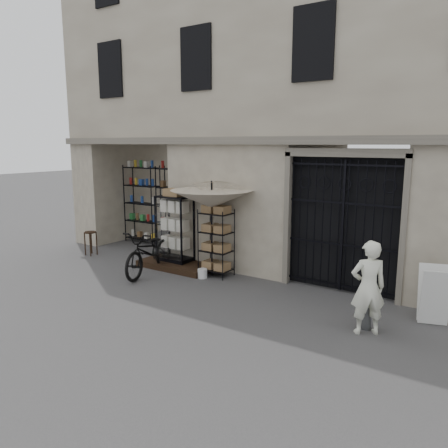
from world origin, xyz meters
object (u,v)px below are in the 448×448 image
Objects in this scene: wire_rack at (216,243)px; market_umbrella at (212,194)px; display_cabinet at (175,232)px; bicycle at (150,273)px; shopkeeper at (365,333)px; wooden_stool at (91,243)px; steel_bollard at (367,304)px; white_bucket at (202,273)px; easel_sign at (434,295)px.

market_umbrella reaches higher than wire_rack.
market_umbrella reaches higher than display_cabinet.
bicycle is 5.48m from shopkeeper.
bicycle is 3.11× the size of wooden_stool.
wooden_stool is at bearing 174.72° from steel_bollard.
white_bucket is 0.33× the size of wooden_stool.
wire_rack is at bearing 40.32° from market_umbrella.
wire_rack is at bearing 14.76° from bicycle.
white_bucket is at bearing -48.17° from shopkeeper.
wire_rack is 7.16× the size of white_bucket.
market_umbrella is (-0.08, -0.07, 1.20)m from wire_rack.
wire_rack is 1.84m from bicycle.
white_bucket is 1.37m from bicycle.
steel_bollard is 0.49m from shopkeeper.
wire_rack is 4.89m from easel_sign.
wooden_stool is (-3.99, -0.02, 0.25)m from white_bucket.
easel_sign is (0.88, 1.05, 0.53)m from shopkeeper.
wooden_stool is at bearing -41.84° from shopkeeper.
wooden_stool is 0.76× the size of steel_bollard.
display_cabinet reaches higher than wooden_stool.
wire_rack is 4.28m from shopkeeper.
display_cabinet reaches higher than white_bucket.
bicycle is 1.31× the size of shopkeeper.
shopkeeper is at bearing -147.41° from easel_sign.
display_cabinet reaches higher than wire_rack.
bicycle is at bearing -40.80° from shopkeeper.
easel_sign is at bearing -165.12° from shopkeeper.
market_umbrella is 1.92m from white_bucket.
shopkeeper is at bearing -12.75° from white_bucket.
steel_bollard reaches higher than wooden_stool.
easel_sign is at bearing 44.03° from steel_bollard.
wire_rack is 4.19m from wooden_stool.
white_bucket is at bearing -129.49° from wire_rack.
easel_sign is (6.33, 0.54, 0.53)m from bicycle.
wooden_stool is 8.21m from shopkeeper.
display_cabinet is 1.69m from market_umbrella.
display_cabinet is 2.04× the size of steel_bollard.
wooden_stool is at bearing 157.85° from bicycle.
market_umbrella reaches higher than steel_bollard.
market_umbrella is 3.07× the size of steel_bollard.
steel_bollard reaches higher than shopkeeper.
market_umbrella is at bearing 165.29° from steel_bollard.
bicycle reaches higher than shopkeeper.
wire_rack is 2.39× the size of wooden_stool.
bicycle is at bearing -152.42° from market_umbrella.
white_bucket is 0.14× the size of shopkeeper.
wooden_stool is (-2.79, -0.45, -0.56)m from display_cabinet.
display_cabinet is 1.26m from bicycle.
display_cabinet is 0.87× the size of bicycle.
display_cabinet reaches higher than steel_bollard.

